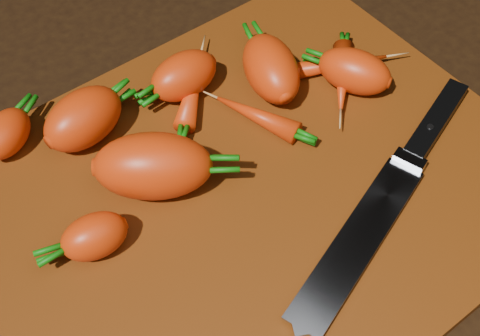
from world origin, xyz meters
TOP-DOWN VIEW (x-y plane):
  - ground at (0.00, 0.00)m, footprint 2.00×2.00m
  - cutting_board at (0.00, 0.00)m, footprint 0.50×0.40m
  - carrot_0 at (-0.08, 0.14)m, footprint 0.09×0.06m
  - carrot_1 at (-0.14, 0.03)m, footprint 0.06×0.05m
  - carrot_2 at (-0.06, 0.05)m, footprint 0.12×0.11m
  - carrot_3 at (0.09, 0.08)m, footprint 0.08×0.10m
  - carrot_4 at (0.02, 0.13)m, footprint 0.07×0.05m
  - carrot_5 at (-0.14, 0.17)m, footprint 0.07×0.06m
  - carrot_6 at (0.16, 0.03)m, footprint 0.07×0.08m
  - carrot_7 at (0.03, 0.12)m, footprint 0.09×0.09m
  - carrot_8 at (0.16, 0.06)m, footprint 0.11×0.07m
  - carrot_9 at (0.05, 0.05)m, footprint 0.05×0.09m
  - carrot_10 at (0.15, 0.04)m, footprint 0.08×0.08m
  - knife at (0.05, -0.10)m, footprint 0.30×0.12m

SIDE VIEW (x-z plane):
  - ground at x=0.00m, z-range -0.01..0.00m
  - cutting_board at x=0.00m, z-range 0.00..0.01m
  - knife at x=0.05m, z-range 0.01..0.03m
  - carrot_8 at x=0.16m, z-range 0.01..0.03m
  - carrot_7 at x=0.03m, z-range 0.01..0.03m
  - carrot_9 at x=0.05m, z-range 0.01..0.03m
  - carrot_10 at x=0.15m, z-range 0.01..0.03m
  - carrot_5 at x=-0.14m, z-range 0.01..0.05m
  - carrot_1 at x=-0.14m, z-range 0.01..0.05m
  - carrot_6 at x=0.16m, z-range 0.01..0.06m
  - carrot_4 at x=0.02m, z-range 0.01..0.06m
  - carrot_3 at x=0.09m, z-range 0.01..0.06m
  - carrot_0 at x=-0.08m, z-range 0.01..0.06m
  - carrot_2 at x=-0.06m, z-range 0.01..0.07m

